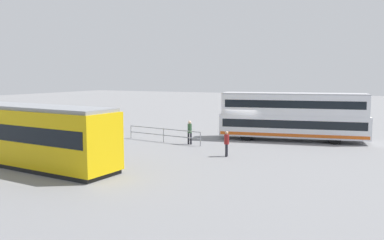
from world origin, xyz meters
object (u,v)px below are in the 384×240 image
(double_decker_bus, at_px, (292,116))
(info_sign, at_px, (98,118))
(tram_yellow, at_px, (23,134))
(pedestrian_crossing, at_px, (227,142))
(pedestrian_near_railing, at_px, (190,131))

(double_decker_bus, height_order, info_sign, double_decker_bus)
(tram_yellow, bearing_deg, double_decker_bus, -128.00)
(double_decker_bus, height_order, tram_yellow, double_decker_bus)
(info_sign, bearing_deg, double_decker_bus, -158.30)
(tram_yellow, height_order, pedestrian_crossing, tram_yellow)
(double_decker_bus, distance_m, tram_yellow, 19.99)
(pedestrian_near_railing, height_order, info_sign, info_sign)
(double_decker_bus, distance_m, pedestrian_crossing, 8.74)
(pedestrian_crossing, bearing_deg, tram_yellow, 36.98)
(tram_yellow, height_order, info_sign, tram_yellow)
(double_decker_bus, relative_size, info_sign, 4.73)
(pedestrian_near_railing, xyz_separation_m, pedestrian_crossing, (-4.19, 3.07, -0.10))
(pedestrian_near_railing, distance_m, info_sign, 8.25)
(double_decker_bus, relative_size, pedestrian_near_railing, 6.52)
(double_decker_bus, distance_m, pedestrian_near_railing, 8.51)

